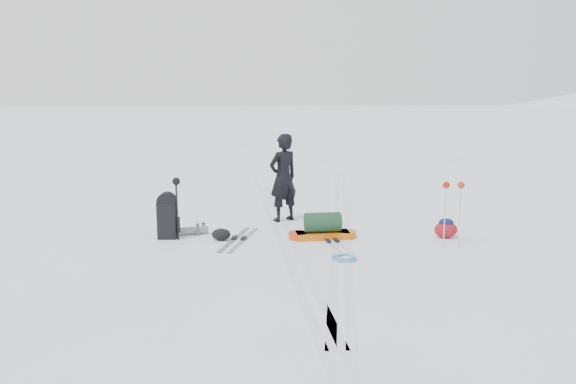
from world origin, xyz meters
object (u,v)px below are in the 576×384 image
at_px(pulk_sled, 323,229).
at_px(skier, 283,178).
at_px(expedition_rucksack, 171,217).
at_px(ski_poles_black, 176,189).

bearing_deg(pulk_sled, skier, 109.57).
distance_m(skier, pulk_sled, 1.90).
distance_m(pulk_sled, expedition_rucksack, 3.02).
xyz_separation_m(pulk_sled, expedition_rucksack, (-3.01, 0.18, 0.23)).
bearing_deg(expedition_rucksack, ski_poles_black, -43.67).
distance_m(expedition_rucksack, ski_poles_black, 0.63).
bearing_deg(ski_poles_black, expedition_rucksack, 145.95).
relative_size(skier, expedition_rucksack, 2.03).
bearing_deg(pulk_sled, expedition_rucksack, 171.58).
height_order(pulk_sled, ski_poles_black, ski_poles_black).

